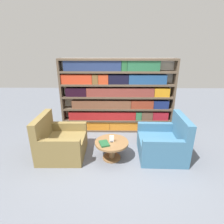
{
  "coord_description": "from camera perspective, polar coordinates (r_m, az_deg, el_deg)",
  "views": [
    {
      "loc": [
        -0.09,
        -2.94,
        2.16
      ],
      "look_at": [
        -0.13,
        0.74,
        0.81
      ],
      "focal_mm": 28.0,
      "sensor_mm": 36.0,
      "label": 1
    }
  ],
  "objects": [
    {
      "name": "bookshelf",
      "position": [
        4.6,
        1.7,
        4.93
      ],
      "size": [
        2.93,
        0.3,
        1.93
      ],
      "color": "silver",
      "rests_on": "ground_plane"
    },
    {
      "name": "table_sign",
      "position": [
        3.54,
        -0.12,
        -8.83
      ],
      "size": [
        0.09,
        0.06,
        0.14
      ],
      "color": "black",
      "rests_on": "coffee_table"
    },
    {
      "name": "armchair_right",
      "position": [
        3.87,
        16.49,
        -9.83
      ],
      "size": [
        0.93,
        0.94,
        0.89
      ],
      "rotation": [
        0.0,
        0.0,
        -1.6
      ],
      "color": "#386684",
      "rests_on": "ground_plane"
    },
    {
      "name": "armchair_left",
      "position": [
        3.89,
        -16.54,
        -9.62
      ],
      "size": [
        0.92,
        0.93,
        0.89
      ],
      "rotation": [
        0.0,
        0.0,
        1.58
      ],
      "color": "olive",
      "rests_on": "ground_plane"
    },
    {
      "name": "ground_plane",
      "position": [
        3.65,
        1.99,
        -16.2
      ],
      "size": [
        14.0,
        14.0,
        0.0
      ],
      "primitive_type": "plane",
      "color": "slate"
    },
    {
      "name": "stray_book",
      "position": [
        3.48,
        -2.57,
        -10.23
      ],
      "size": [
        0.23,
        0.28,
        0.03
      ],
      "color": "#1E512D",
      "rests_on": "coffee_table"
    },
    {
      "name": "coffee_table",
      "position": [
        3.62,
        -0.12,
        -11.17
      ],
      "size": [
        0.68,
        0.68,
        0.39
      ],
      "color": "brown",
      "rests_on": "ground_plane"
    }
  ]
}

